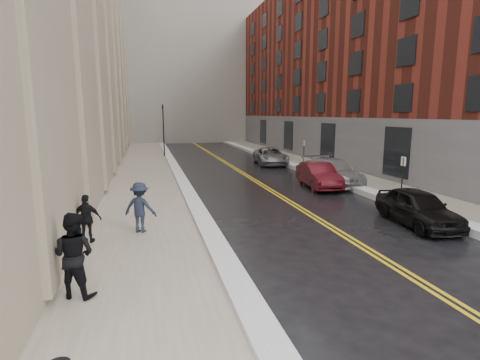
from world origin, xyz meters
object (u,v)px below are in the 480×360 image
pedestrian_b (140,207)px  car_maroon (319,175)px  car_black (418,207)px  car_silver_near (332,171)px  pedestrian_a (74,255)px  car_silver_far (271,156)px  pedestrian_c (87,219)px

pedestrian_b → car_maroon: bearing=-123.1°
car_black → car_maroon: car_maroon is taller
car_maroon → car_silver_near: (1.32, 0.82, 0.05)m
pedestrian_a → pedestrian_b: pedestrian_a is taller
car_maroon → car_silver_far: 10.32m
pedestrian_c → car_silver_near: bearing=-134.2°
pedestrian_b → pedestrian_c: pedestrian_b is taller
car_black → pedestrian_b: pedestrian_b is taller
pedestrian_a → pedestrian_c: 3.80m
car_black → car_silver_near: (0.92, 8.71, 0.07)m
pedestrian_a → pedestrian_c: bearing=-62.3°
car_silver_near → pedestrian_b: size_ratio=3.01×
car_black → car_silver_far: bearing=95.9°
pedestrian_a → pedestrian_b: bearing=-83.4°
car_maroon → car_silver_near: car_silver_near is taller
car_silver_far → pedestrian_b: (-10.52, -16.97, 0.32)m
car_maroon → pedestrian_c: (-11.68, -7.41, 0.22)m
car_black → car_silver_far: 18.20m
car_silver_far → pedestrian_a: pedestrian_a is taller
pedestrian_a → car_maroon: bearing=-112.0°
car_silver_far → pedestrian_b: bearing=-114.7°
car_silver_far → car_maroon: bearing=-85.7°
car_black → pedestrian_c: 12.09m
car_black → car_maroon: size_ratio=0.95×
pedestrian_a → car_black: bearing=-140.8°
car_silver_near → pedestrian_a: 17.50m
car_silver_far → car_black: bearing=-83.2°
car_silver_near → pedestrian_b: 13.59m
pedestrian_b → pedestrian_c: size_ratio=1.12×
pedestrian_b → car_silver_near: bearing=-123.3°
car_silver_near → car_silver_far: size_ratio=1.04×
car_black → pedestrian_a: size_ratio=2.11×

